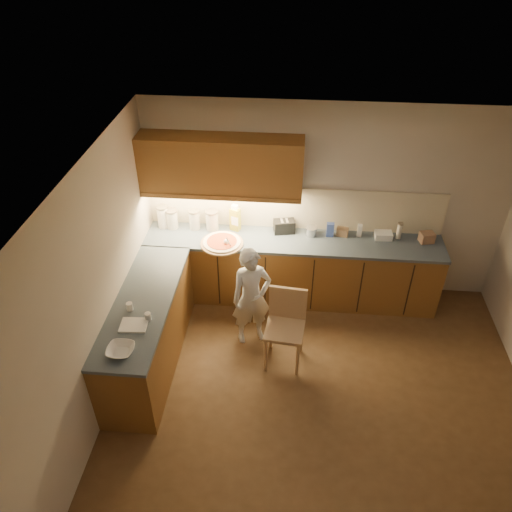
# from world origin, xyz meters

# --- Properties ---
(room) EXTENTS (4.54, 4.50, 2.62)m
(room) POSITION_xyz_m (0.00, 0.00, 1.68)
(room) COLOR #50351B
(room) RESTS_ON ground
(l_counter) EXTENTS (3.77, 2.62, 0.92)m
(l_counter) POSITION_xyz_m (-0.92, 1.25, 0.46)
(l_counter) COLOR brown
(l_counter) RESTS_ON ground
(backsplash) EXTENTS (3.75, 0.02, 0.58)m
(backsplash) POSITION_xyz_m (-0.38, 1.99, 1.21)
(backsplash) COLOR beige
(backsplash) RESTS_ON l_counter
(upper_cabinets) EXTENTS (1.95, 0.36, 0.73)m
(upper_cabinets) POSITION_xyz_m (-1.27, 1.82, 1.85)
(upper_cabinets) COLOR brown
(upper_cabinets) RESTS_ON ground
(pizza_on_board) EXTENTS (0.53, 0.53, 0.21)m
(pizza_on_board) POSITION_xyz_m (-1.25, 1.52, 0.94)
(pizza_on_board) COLOR tan
(pizza_on_board) RESTS_ON l_counter
(child) EXTENTS (0.56, 0.46, 1.30)m
(child) POSITION_xyz_m (-0.82, 0.86, 0.65)
(child) COLOR silver
(child) RESTS_ON ground
(wooden_chair) EXTENTS (0.47, 0.47, 0.95)m
(wooden_chair) POSITION_xyz_m (-0.41, 0.59, 0.55)
(wooden_chair) COLOR tan
(wooden_chair) RESTS_ON ground
(mixing_bowl) EXTENTS (0.27, 0.27, 0.06)m
(mixing_bowl) POSITION_xyz_m (-1.95, -0.36, 0.95)
(mixing_bowl) COLOR white
(mixing_bowl) RESTS_ON l_counter
(canister_a) EXTENTS (0.15, 0.15, 0.30)m
(canister_a) POSITION_xyz_m (-2.07, 1.85, 1.07)
(canister_a) COLOR white
(canister_a) RESTS_ON l_counter
(canister_b) EXTENTS (0.15, 0.15, 0.26)m
(canister_b) POSITION_xyz_m (-1.94, 1.84, 1.05)
(canister_b) COLOR silver
(canister_b) RESTS_ON l_counter
(canister_c) EXTENTS (0.14, 0.14, 0.27)m
(canister_c) POSITION_xyz_m (-1.65, 1.85, 1.06)
(canister_c) COLOR silver
(canister_c) RESTS_ON l_counter
(canister_d) EXTENTS (0.17, 0.17, 0.27)m
(canister_d) POSITION_xyz_m (-1.43, 1.85, 1.06)
(canister_d) COLOR beige
(canister_d) RESTS_ON l_counter
(oil_jug) EXTENTS (0.15, 0.13, 0.36)m
(oil_jug) POSITION_xyz_m (-1.13, 1.87, 1.09)
(oil_jug) COLOR #AEA322
(oil_jug) RESTS_ON l_counter
(toaster) EXTENTS (0.29, 0.20, 0.17)m
(toaster) POSITION_xyz_m (-0.50, 1.87, 1.01)
(toaster) COLOR black
(toaster) RESTS_ON l_counter
(steel_pot) EXTENTS (0.15, 0.15, 0.12)m
(steel_pot) POSITION_xyz_m (-0.15, 1.83, 0.98)
(steel_pot) COLOR silver
(steel_pot) RESTS_ON l_counter
(blue_box) EXTENTS (0.09, 0.07, 0.19)m
(blue_box) POSITION_xyz_m (0.09, 1.83, 1.01)
(blue_box) COLOR #364DA2
(blue_box) RESTS_ON l_counter
(card_box_a) EXTENTS (0.16, 0.13, 0.10)m
(card_box_a) POSITION_xyz_m (0.24, 1.86, 0.97)
(card_box_a) COLOR #977351
(card_box_a) RESTS_ON l_counter
(white_bottle) EXTENTS (0.06, 0.06, 0.17)m
(white_bottle) POSITION_xyz_m (0.46, 1.86, 1.00)
(white_bottle) COLOR silver
(white_bottle) RESTS_ON l_counter
(flat_pack) EXTENTS (0.22, 0.16, 0.09)m
(flat_pack) POSITION_xyz_m (0.76, 1.84, 0.96)
(flat_pack) COLOR white
(flat_pack) RESTS_ON l_counter
(tall_jar) EXTENTS (0.07, 0.07, 0.22)m
(tall_jar) POSITION_xyz_m (0.95, 1.86, 1.03)
(tall_jar) COLOR white
(tall_jar) RESTS_ON l_counter
(card_box_b) EXTENTS (0.20, 0.17, 0.13)m
(card_box_b) POSITION_xyz_m (1.28, 1.80, 0.99)
(card_box_b) COLOR #A67859
(card_box_b) RESTS_ON l_counter
(dough_cloth) EXTENTS (0.28, 0.23, 0.02)m
(dough_cloth) POSITION_xyz_m (-1.93, 0.01, 0.93)
(dough_cloth) COLOR silver
(dough_cloth) RESTS_ON l_counter
(spice_jar_a) EXTENTS (0.07, 0.07, 0.09)m
(spice_jar_a) POSITION_xyz_m (-2.04, 0.24, 0.96)
(spice_jar_a) COLOR silver
(spice_jar_a) RESTS_ON l_counter
(spice_jar_b) EXTENTS (0.08, 0.08, 0.09)m
(spice_jar_b) POSITION_xyz_m (-1.81, 0.11, 0.96)
(spice_jar_b) COLOR silver
(spice_jar_b) RESTS_ON l_counter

